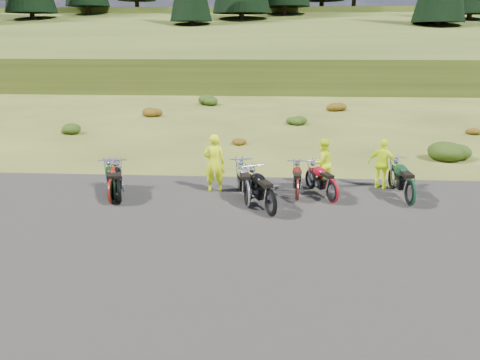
# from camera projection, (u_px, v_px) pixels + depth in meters

# --- Properties ---
(ground) EXTENTS (300.00, 300.00, 0.00)m
(ground) POSITION_uv_depth(u_px,v_px,m) (229.00, 221.00, 12.51)
(ground) COLOR #3A4316
(ground) RESTS_ON ground
(gravel_pad) EXTENTS (20.00, 12.00, 0.04)m
(gravel_pad) POSITION_uv_depth(u_px,v_px,m) (222.00, 254.00, 10.60)
(gravel_pad) COLOR black
(gravel_pad) RESTS_ON ground
(hill_slope) EXTENTS (300.00, 45.97, 9.37)m
(hill_slope) POSITION_uv_depth(u_px,v_px,m) (262.00, 75.00, 60.21)
(hill_slope) COLOR #354216
(hill_slope) RESTS_ON ground
(hill_plateau) EXTENTS (300.00, 90.00, 9.17)m
(hill_plateau) POSITION_uv_depth(u_px,v_px,m) (266.00, 56.00, 117.46)
(hill_plateau) COLOR #354216
(hill_plateau) RESTS_ON ground
(shrub_1) EXTENTS (1.03, 1.03, 0.61)m
(shrub_1) POSITION_uv_depth(u_px,v_px,m) (70.00, 127.00, 23.74)
(shrub_1) COLOR #1C340D
(shrub_1) RESTS_ON ground
(shrub_2) EXTENTS (1.30, 1.30, 0.77)m
(shrub_2) POSITION_uv_depth(u_px,v_px,m) (151.00, 111.00, 28.60)
(shrub_2) COLOR #62350C
(shrub_2) RESTS_ON ground
(shrub_3) EXTENTS (1.56, 1.56, 0.92)m
(shrub_3) POSITION_uv_depth(u_px,v_px,m) (209.00, 99.00, 33.47)
(shrub_3) COLOR #1C340D
(shrub_3) RESTS_ON ground
(shrub_4) EXTENTS (0.77, 0.77, 0.45)m
(shrub_4) POSITION_uv_depth(u_px,v_px,m) (237.00, 140.00, 21.24)
(shrub_4) COLOR #62350C
(shrub_4) RESTS_ON ground
(shrub_5) EXTENTS (1.03, 1.03, 0.61)m
(shrub_5) POSITION_uv_depth(u_px,v_px,m) (296.00, 119.00, 26.10)
(shrub_5) COLOR #1C340D
(shrub_5) RESTS_ON ground
(shrub_6) EXTENTS (1.30, 1.30, 0.77)m
(shrub_6) POSITION_uv_depth(u_px,v_px,m) (336.00, 105.00, 30.96)
(shrub_6) COLOR #62350C
(shrub_6) RESTS_ON ground
(shrub_7) EXTENTS (1.56, 1.56, 0.92)m
(shrub_7) POSITION_uv_depth(u_px,v_px,m) (451.00, 148.00, 18.65)
(shrub_7) COLOR #1C340D
(shrub_7) RESTS_ON ground
(shrub_8) EXTENTS (0.77, 0.77, 0.45)m
(shrub_8) POSITION_uv_depth(u_px,v_px,m) (471.00, 129.00, 23.60)
(shrub_8) COLOR #62350C
(shrub_8) RESTS_ON ground
(motorcycle_0) EXTENTS (1.35, 2.12, 1.06)m
(motorcycle_0) POSITION_uv_depth(u_px,v_px,m) (120.00, 204.00, 13.76)
(motorcycle_0) COLOR black
(motorcycle_0) RESTS_ON ground
(motorcycle_1) EXTENTS (0.94, 2.10, 1.06)m
(motorcycle_1) POSITION_uv_depth(u_px,v_px,m) (112.00, 204.00, 13.74)
(motorcycle_1) COLOR maroon
(motorcycle_1) RESTS_ON ground
(motorcycle_2) EXTENTS (1.42, 2.06, 1.03)m
(motorcycle_2) POSITION_uv_depth(u_px,v_px,m) (115.00, 201.00, 13.97)
(motorcycle_2) COLOR black
(motorcycle_2) RESTS_ON ground
(motorcycle_3) EXTENTS (1.16, 2.29, 1.14)m
(motorcycle_3) POSITION_uv_depth(u_px,v_px,m) (247.00, 207.00, 13.47)
(motorcycle_3) COLOR #B3B3B8
(motorcycle_3) RESTS_ON ground
(motorcycle_4) EXTENTS (0.68, 1.90, 0.99)m
(motorcycle_4) POSITION_uv_depth(u_px,v_px,m) (297.00, 201.00, 13.96)
(motorcycle_4) COLOR #54150E
(motorcycle_4) RESTS_ON ground
(motorcycle_5) EXTENTS (1.56, 2.30, 1.15)m
(motorcycle_5) POSITION_uv_depth(u_px,v_px,m) (270.00, 217.00, 12.77)
(motorcycle_5) COLOR black
(motorcycle_5) RESTS_ON ground
(motorcycle_6) EXTENTS (1.40, 2.11, 1.05)m
(motorcycle_6) POSITION_uv_depth(u_px,v_px,m) (331.00, 203.00, 13.79)
(motorcycle_6) COLOR maroon
(motorcycle_6) RESTS_ON ground
(motorcycle_7) EXTENTS (0.92, 2.28, 1.17)m
(motorcycle_7) POSITION_uv_depth(u_px,v_px,m) (409.00, 206.00, 13.56)
(motorcycle_7) COLOR #0E341C
(motorcycle_7) RESTS_ON ground
(person_middle) EXTENTS (0.72, 0.53, 1.83)m
(person_middle) POSITION_uv_depth(u_px,v_px,m) (214.00, 164.00, 14.56)
(person_middle) COLOR #C6E10B
(person_middle) RESTS_ON ground
(person_right_a) EXTENTS (0.95, 0.86, 1.58)m
(person_right_a) POSITION_uv_depth(u_px,v_px,m) (322.00, 164.00, 15.05)
(person_right_a) COLOR #C6E10B
(person_right_a) RESTS_ON ground
(person_right_b) EXTENTS (1.01, 0.82, 1.60)m
(person_right_b) POSITION_uv_depth(u_px,v_px,m) (383.00, 165.00, 14.90)
(person_right_b) COLOR #C6E10B
(person_right_b) RESTS_ON ground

